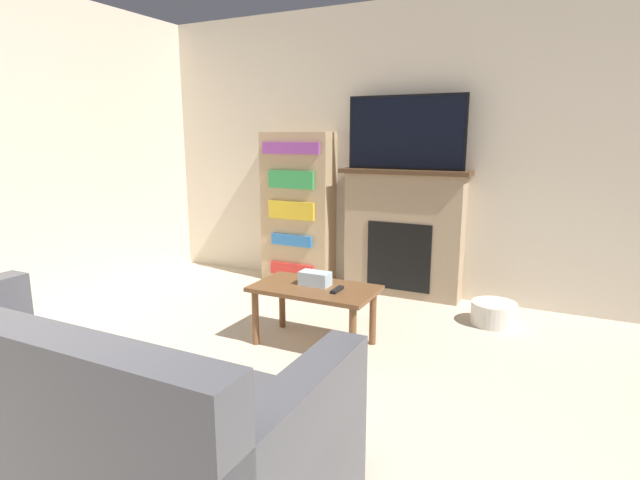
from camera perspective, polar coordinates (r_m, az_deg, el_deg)
wall_back at (r=4.86m, az=7.80°, el=9.98°), size 5.94×0.06×2.70m
wall_side at (r=4.82m, az=-31.23°, el=8.39°), size 0.06×4.93×2.70m
fireplace at (r=4.74m, az=9.45°, el=0.78°), size 1.20×0.28×1.20m
tv at (r=4.64m, az=9.76°, el=12.01°), size 1.08×0.03×0.66m
couch at (r=2.53m, az=-27.00°, el=-17.85°), size 2.33×0.99×0.92m
coffee_table at (r=3.61m, az=-0.68°, el=-6.35°), size 0.88×0.50×0.44m
tissue_box at (r=3.60m, az=-0.57°, el=-4.42°), size 0.22×0.12×0.10m
remote_control at (r=3.48m, az=1.97°, el=-5.70°), size 0.04×0.15×0.02m
bookshelf at (r=5.12m, az=-2.56°, el=3.63°), size 0.75×0.29×1.53m
storage_basket at (r=4.31m, az=19.24°, el=-7.91°), size 0.36×0.36×0.18m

